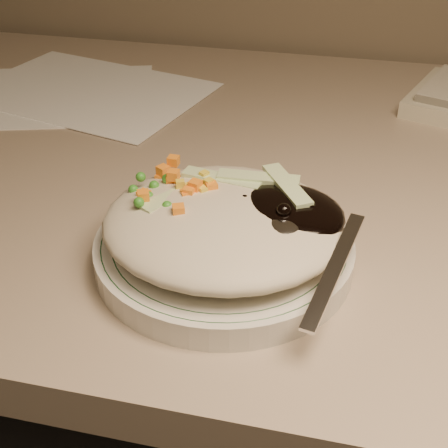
# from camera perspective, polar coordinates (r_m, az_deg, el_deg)

# --- Properties ---
(desk) EXTENTS (1.40, 0.70, 0.74)m
(desk) POSITION_cam_1_polar(r_m,az_deg,el_deg) (0.79, 10.53, -7.81)
(desk) COLOR gray
(desk) RESTS_ON ground
(plate) EXTENTS (0.21, 0.21, 0.02)m
(plate) POSITION_cam_1_polar(r_m,az_deg,el_deg) (0.51, 0.00, -2.42)
(plate) COLOR silver
(plate) RESTS_ON desk
(plate_rim) EXTENTS (0.20, 0.20, 0.00)m
(plate_rim) POSITION_cam_1_polar(r_m,az_deg,el_deg) (0.51, -0.00, -1.50)
(plate_rim) COLOR #144723
(plate_rim) RESTS_ON plate
(meal) EXTENTS (0.20, 0.19, 0.05)m
(meal) POSITION_cam_1_polar(r_m,az_deg,el_deg) (0.49, 0.47, 0.44)
(meal) COLOR #B4AA92
(meal) RESTS_ON plate
(papers) EXTENTS (0.41, 0.31, 0.00)m
(papers) POSITION_cam_1_polar(r_m,az_deg,el_deg) (0.87, -14.63, 11.51)
(papers) COLOR white
(papers) RESTS_ON desk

